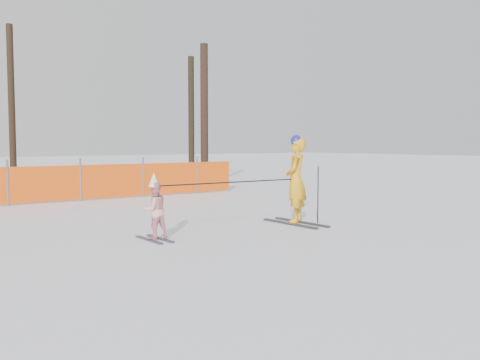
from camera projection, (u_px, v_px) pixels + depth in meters
ground at (257, 237)px, 9.67m from camera, size 120.00×120.00×0.00m
adult at (296, 180)px, 11.12m from camera, size 0.77×1.60×1.86m
child at (154, 209)px, 9.29m from camera, size 0.50×0.91×1.18m
ski_poles at (258, 186)px, 10.50m from camera, size 3.58×0.32×1.20m
tree_trunks at (159, 116)px, 20.48m from camera, size 7.18×1.66×5.65m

